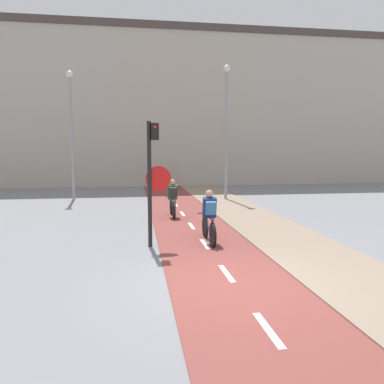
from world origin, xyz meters
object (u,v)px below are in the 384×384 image
Objects in this scene: traffic_light_pole at (152,170)px; street_lamp_far at (71,121)px; street_lamp_sidewalk at (226,119)px; cyclist_near at (209,218)px; cyclist_far at (173,199)px.

traffic_light_pole is 11.30m from street_lamp_far.
street_lamp_sidewalk is 3.87× the size of cyclist_near.
street_lamp_far is at bearing 109.50° from traffic_light_pole.
street_lamp_far reaches higher than traffic_light_pole.
traffic_light_pole is 0.50× the size of street_lamp_far.
street_lamp_sidewalk is at bearing 55.40° from cyclist_far.
cyclist_far is at bearing 98.35° from cyclist_near.
street_lamp_far is 12.04m from cyclist_near.
traffic_light_pole is 1.88× the size of cyclist_near.
street_lamp_sidewalk is at bearing 73.51° from cyclist_near.
street_lamp_far is 8.36m from cyclist_far.
cyclist_far is at bearing -124.60° from street_lamp_sidewalk.
cyclist_near is (1.58, 0.21, -1.35)m from traffic_light_pole.
street_lamp_sidewalk is at bearing -9.53° from street_lamp_far.
cyclist_near is (-2.65, -8.94, -3.50)m from street_lamp_sidewalk.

